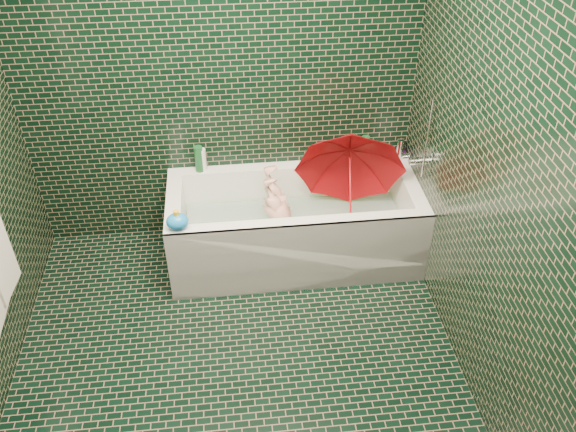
{
  "coord_description": "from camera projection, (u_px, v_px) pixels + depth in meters",
  "views": [
    {
      "loc": [
        0.03,
        -2.25,
        2.9
      ],
      "look_at": [
        0.38,
        0.82,
        0.5
      ],
      "focal_mm": 38.0,
      "sensor_mm": 36.0,
      "label": 1
    }
  ],
  "objects": [
    {
      "name": "bottle_left_short",
      "position": [
        202.0,
        160.0,
        4.21
      ],
      "size": [
        0.07,
        0.07,
        0.17
      ],
      "primitive_type": "cylinder",
      "rotation": [
        0.0,
        0.0,
        0.31
      ],
      "color": "white",
      "rests_on": "bathtub"
    },
    {
      "name": "bath_toy",
      "position": [
        177.0,
        221.0,
        3.7
      ],
      "size": [
        0.16,
        0.15,
        0.13
      ],
      "rotation": [
        0.0,
        0.0,
        -0.29
      ],
      "color": "blue",
      "rests_on": "bathtub"
    },
    {
      "name": "soap_bottle_a",
      "position": [
        383.0,
        158.0,
        4.37
      ],
      "size": [
        0.1,
        0.1,
        0.25
      ],
      "primitive_type": "imported",
      "rotation": [
        0.0,
        0.0,
        0.08
      ],
      "color": "white",
      "rests_on": "bathtub"
    },
    {
      "name": "faucet",
      "position": [
        419.0,
        156.0,
        3.98
      ],
      "size": [
        0.18,
        0.19,
        0.55
      ],
      "color": "silver",
      "rests_on": "wall_right"
    },
    {
      "name": "water",
      "position": [
        294.0,
        221.0,
        4.2
      ],
      "size": [
        1.48,
        0.53,
        0.0
      ],
      "primitive_type": "cube",
      "color": "silver",
      "rests_on": "bathtub"
    },
    {
      "name": "rubber_duck",
      "position": [
        358.0,
        157.0,
        4.31
      ],
      "size": [
        0.11,
        0.09,
        0.09
      ],
      "rotation": [
        0.0,
        0.0,
        0.26
      ],
      "color": "yellow",
      "rests_on": "bathtub"
    },
    {
      "name": "child",
      "position": [
        284.0,
        223.0,
        4.17
      ],
      "size": [
        0.87,
        0.44,
        0.38
      ],
      "primitive_type": "imported",
      "rotation": [
        -1.33,
        0.0,
        -1.75
      ],
      "color": "#F1AB96",
      "rests_on": "bathtub"
    },
    {
      "name": "bottle_left_tall",
      "position": [
        199.0,
        159.0,
        4.19
      ],
      "size": [
        0.08,
        0.08,
        0.19
      ],
      "primitive_type": "cylinder",
      "rotation": [
        0.0,
        0.0,
        -0.34
      ],
      "color": "#154C23",
      "rests_on": "bathtub"
    },
    {
      "name": "bottle_right_pump",
      "position": [
        400.0,
        149.0,
        4.32
      ],
      "size": [
        0.06,
        0.06,
        0.16
      ],
      "primitive_type": "cylinder",
      "rotation": [
        0.0,
        0.0,
        0.33
      ],
      "color": "silver",
      "rests_on": "bathtub"
    },
    {
      "name": "bottle_right_tall",
      "position": [
        365.0,
        149.0,
        4.29
      ],
      "size": [
        0.07,
        0.07,
        0.2
      ],
      "primitive_type": "cylinder",
      "rotation": [
        0.0,
        0.0,
        0.3
      ],
      "color": "#154C23",
      "rests_on": "bathtub"
    },
    {
      "name": "floor",
      "position": [
        239.0,
        375.0,
        3.54
      ],
      "size": [
        2.8,
        2.8,
        0.0
      ],
      "primitive_type": "plane",
      "color": "black",
      "rests_on": "ground"
    },
    {
      "name": "soap_bottle_b",
      "position": [
        400.0,
        158.0,
        4.38
      ],
      "size": [
        0.1,
        0.1,
        0.19
      ],
      "primitive_type": "imported",
      "rotation": [
        0.0,
        0.0,
        -0.15
      ],
      "color": "#5B217C",
      "rests_on": "bathtub"
    },
    {
      "name": "bath_mat",
      "position": [
        294.0,
        237.0,
        4.29
      ],
      "size": [
        1.35,
        0.47,
        0.01
      ],
      "primitive_type": "cube",
      "color": "green",
      "rests_on": "bathtub"
    },
    {
      "name": "wall_back",
      "position": [
        218.0,
        73.0,
        3.88
      ],
      "size": [
        2.8,
        0.0,
        2.8
      ],
      "primitive_type": "plane",
      "rotation": [
        1.57,
        0.0,
        0.0
      ],
      "color": "black",
      "rests_on": "floor"
    },
    {
      "name": "wall_right",
      "position": [
        499.0,
        184.0,
        2.89
      ],
      "size": [
        0.0,
        2.8,
        2.8
      ],
      "primitive_type": "plane",
      "rotation": [
        1.57,
        0.0,
        -1.57
      ],
      "color": "black",
      "rests_on": "floor"
    },
    {
      "name": "umbrella",
      "position": [
        350.0,
        184.0,
        4.0
      ],
      "size": [
        0.99,
        1.0,
        1.04
      ],
      "primitive_type": "imported",
      "rotation": [
        0.39,
        -0.4,
        -0.32
      ],
      "color": "red",
      "rests_on": "bathtub"
    },
    {
      "name": "bathtub",
      "position": [
        295.0,
        232.0,
        4.24
      ],
      "size": [
        1.7,
        0.75,
        0.55
      ],
      "color": "white",
      "rests_on": "floor"
    },
    {
      "name": "soap_bottle_c",
      "position": [
        377.0,
        159.0,
        4.37
      ],
      "size": [
        0.16,
        0.16,
        0.18
      ],
      "primitive_type": "imported",
      "rotation": [
        0.0,
        0.0,
        0.19
      ],
      "color": "#154C23",
      "rests_on": "bathtub"
    }
  ]
}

